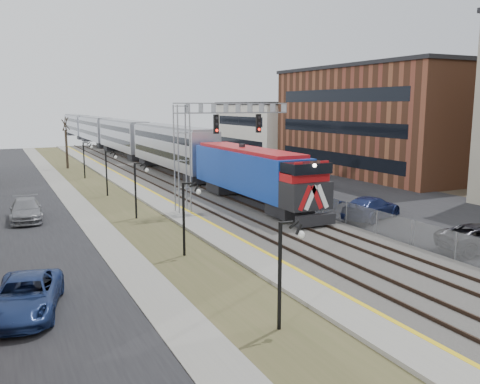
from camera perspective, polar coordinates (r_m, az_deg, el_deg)
street_west at (r=42.55m, az=-23.78°, el=-1.87°), size 7.00×120.00×0.04m
sidewalk at (r=42.91m, az=-17.78°, el=-1.38°), size 2.00×120.00×0.08m
grass_median at (r=43.42m, az=-13.87°, el=-1.09°), size 4.00×120.00×0.06m
platform at (r=44.10m, az=-10.06°, el=-0.66°), size 2.00×120.00×0.24m
ballast_bed at (r=45.69m, az=-4.02°, el=-0.20°), size 8.00×120.00×0.20m
parking_lot at (r=51.33m, az=8.50°, el=0.73°), size 16.00×120.00×0.04m
platform_edge at (r=44.32m, az=-8.97°, el=-0.42°), size 0.24×120.00×0.01m
track_near at (r=44.97m, az=-6.39°, el=-0.17°), size 1.58×120.00×0.15m
track_far at (r=46.23m, az=-2.30°, el=0.15°), size 1.58×120.00×0.15m
train at (r=84.47m, az=-13.48°, el=6.08°), size 3.00×108.65×5.33m
signal_gantry at (r=37.54m, az=-4.06°, el=6.07°), size 9.00×1.07×8.15m
lampposts at (r=27.21m, az=-6.54°, el=-3.02°), size 0.14×62.14×4.00m
fence at (r=47.28m, az=0.69°, el=1.02°), size 0.04×120.00×1.60m
buildings_east at (r=57.18m, az=22.66°, el=7.34°), size 16.00×76.00×15.00m
car_lot_d at (r=36.91m, az=14.51°, el=-1.79°), size 5.94×4.06×1.60m
car_lot_e at (r=49.81m, az=5.34°, el=1.46°), size 5.23×3.66×1.65m
car_lot_f at (r=45.48m, az=6.44°, el=0.49°), size 4.53×3.08×1.41m
car_street_a at (r=21.54m, az=-22.94°, el=-10.79°), size 3.44×5.55×1.43m
car_street_b at (r=38.35m, az=-22.90°, el=-1.91°), size 2.35×5.21×1.48m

